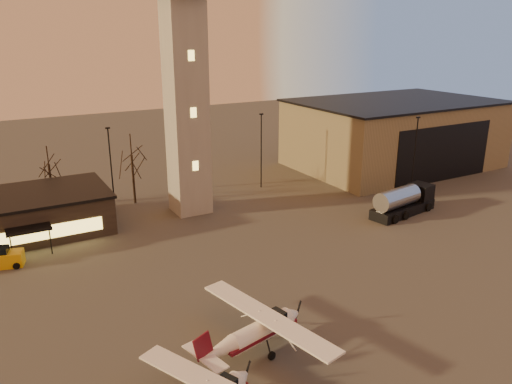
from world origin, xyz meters
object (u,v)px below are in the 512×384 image
cessna_front (263,333)px  fuel_truck (403,203)px  control_tower (185,71)px  service_cart (5,259)px  hangar (394,133)px

cessna_front → fuel_truck: size_ratio=1.28×
control_tower → service_cart: size_ratio=9.94×
hangar → fuel_truck: (-14.82, -17.23, -3.82)m
fuel_truck → service_cart: bearing=160.0°
control_tower → hangar: 37.90m
hangar → cessna_front: bearing=-143.1°
fuel_truck → service_cart: (-41.55, 7.70, -0.62)m
control_tower → hangar: size_ratio=1.07×
cessna_front → service_cart: cessna_front is taller
hangar → service_cart: (-56.37, -9.53, -4.44)m
control_tower → cessna_front: (-6.05, -27.63, -15.19)m
control_tower → service_cart: bearing=-164.8°
control_tower → fuel_truck: size_ratio=3.47×
hangar → cessna_front: hangar is taller
control_tower → fuel_truck: bearing=-32.0°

